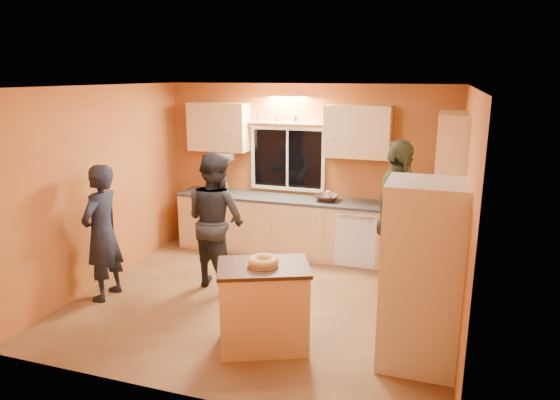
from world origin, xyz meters
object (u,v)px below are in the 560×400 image
at_px(island, 264,305).
at_px(person_center, 216,220).
at_px(person_left, 102,233).
at_px(person_right, 396,219).
at_px(refrigerator, 422,275).

height_order(island, person_center, person_center).
bearing_deg(person_left, island, 77.38).
distance_m(island, person_right, 2.13).
relative_size(person_left, person_right, 0.86).
xyz_separation_m(island, person_center, (-1.12, 1.26, 0.44)).
xyz_separation_m(refrigerator, person_center, (-2.63, 1.07, -0.01)).
height_order(island, person_right, person_right).
relative_size(island, person_center, 0.61).
xyz_separation_m(person_left, person_right, (3.40, 1.26, 0.14)).
xyz_separation_m(refrigerator, person_right, (-0.39, 1.54, 0.09)).
distance_m(refrigerator, island, 1.59).
bearing_deg(person_center, refrigerator, -178.53).
bearing_deg(refrigerator, person_center, 157.88).
height_order(person_left, person_right, person_right).
xyz_separation_m(island, person_right, (1.12, 1.73, 0.54)).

